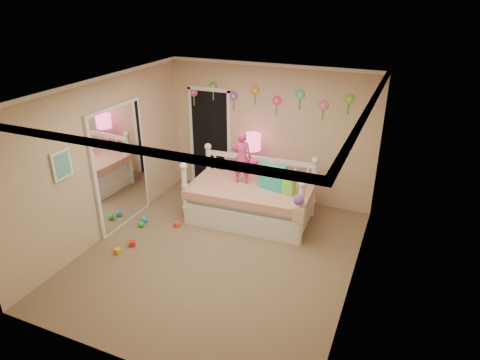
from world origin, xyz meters
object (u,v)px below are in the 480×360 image
at_px(child, 242,157).
at_px(daybed, 250,190).
at_px(nightstand, 252,185).
at_px(table_lamp, 252,146).

bearing_deg(child, daybed, 138.83).
relative_size(child, nightstand, 1.46).
relative_size(daybed, nightstand, 3.31).
height_order(child, nightstand, child).
relative_size(daybed, child, 2.26).
height_order(daybed, nightstand, daybed).
height_order(daybed, child, child).
xyz_separation_m(daybed, nightstand, (-0.25, 0.72, -0.26)).
bearing_deg(daybed, nightstand, 106.19).
bearing_deg(nightstand, table_lamp, 7.90).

